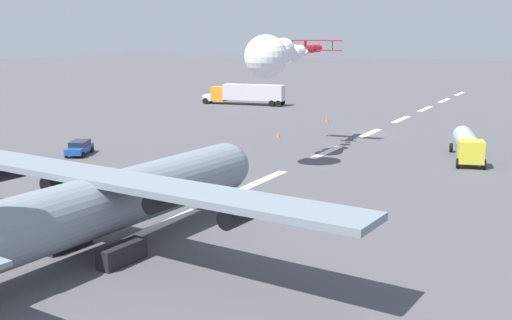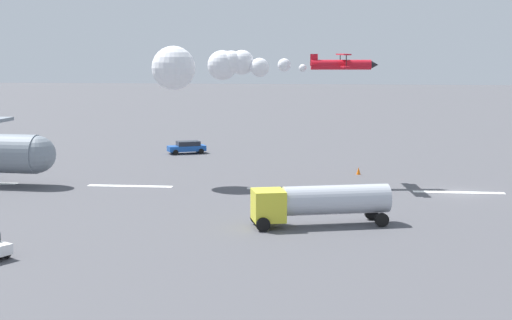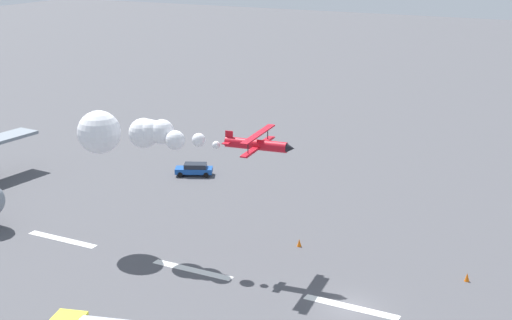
{
  "view_description": "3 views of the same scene",
  "coord_description": "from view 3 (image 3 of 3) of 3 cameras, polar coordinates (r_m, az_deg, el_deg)",
  "views": [
    {
      "loc": [
        78.79,
        25.79,
        13.28
      ],
      "look_at": [
        31.37,
        0.0,
        2.11
      ],
      "focal_mm": 43.99,
      "sensor_mm": 36.0,
      "label": 1
    },
    {
      "loc": [
        10.62,
        69.27,
        12.53
      ],
      "look_at": [
        17.82,
        2.99,
        3.06
      ],
      "focal_mm": 54.38,
      "sensor_mm": 36.0,
      "label": 2
    },
    {
      "loc": [
        -17.79,
        50.85,
        28.64
      ],
      "look_at": [
        10.59,
        -3.9,
        9.79
      ],
      "focal_mm": 52.08,
      "sensor_mm": 36.0,
      "label": 3
    }
  ],
  "objects": [
    {
      "name": "traffic_cone_far",
      "position": [
        71.38,
        3.34,
        -6.36
      ],
      "size": [
        0.44,
        0.44,
        0.75
      ],
      "primitive_type": "cone",
      "color": "orange",
      "rests_on": "ground"
    },
    {
      "name": "followme_car_yellow",
      "position": [
        91.9,
        -4.76,
        -0.69
      ],
      "size": [
        4.88,
        3.58,
        1.52
      ],
      "color": "#194CA5",
      "rests_on": "ground"
    },
    {
      "name": "stunt_biplane_red",
      "position": [
        69.26,
        -9.69,
        2.04
      ],
      "size": [
        21.01,
        7.58,
        4.07
      ],
      "color": "red"
    },
    {
      "name": "runway_stripe_5",
      "position": [
        66.92,
        -4.92,
        -8.4
      ],
      "size": [
        8.0,
        0.9,
        0.01
      ],
      "primitive_type": "cube",
      "color": "white",
      "rests_on": "ground"
    },
    {
      "name": "runway_stripe_6",
      "position": [
        75.39,
        -14.65,
        -5.91
      ],
      "size": [
        8.0,
        0.9,
        0.01
      ],
      "primitive_type": "cube",
      "color": "white",
      "rests_on": "ground"
    },
    {
      "name": "runway_stripe_4",
      "position": [
        61.01,
        7.31,
        -11.15
      ],
      "size": [
        8.0,
        0.9,
        0.01
      ],
      "primitive_type": "cube",
      "color": "white",
      "rests_on": "ground"
    },
    {
      "name": "ground_plane",
      "position": [
        61.01,
        7.31,
        -11.15
      ],
      "size": [
        440.0,
        440.0,
        0.0
      ],
      "primitive_type": "plane",
      "color": "#4C4C51",
      "rests_on": "ground"
    },
    {
      "name": "traffic_cone_near",
      "position": [
        67.03,
        15.9,
        -8.65
      ],
      "size": [
        0.44,
        0.44,
        0.75
      ],
      "primitive_type": "cone",
      "color": "orange",
      "rests_on": "ground"
    }
  ]
}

